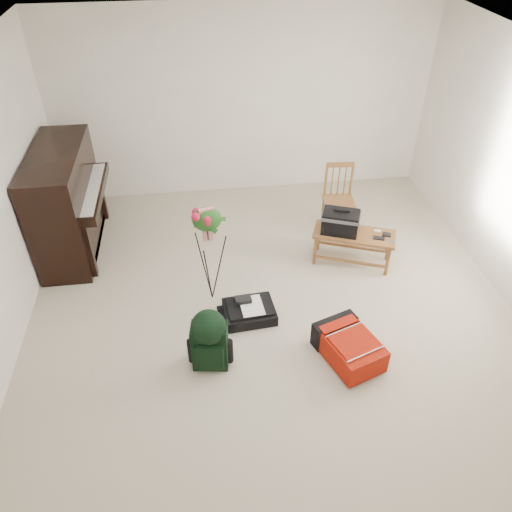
{
  "coord_description": "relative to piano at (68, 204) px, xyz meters",
  "views": [
    {
      "loc": [
        -0.67,
        -3.59,
        3.66
      ],
      "look_at": [
        -0.15,
        0.35,
        0.59
      ],
      "focal_mm": 35.0,
      "sensor_mm": 36.0,
      "label": 1
    }
  ],
  "objects": [
    {
      "name": "floor",
      "position": [
        2.19,
        -1.6,
        -0.6
      ],
      "size": [
        5.0,
        5.5,
        0.01
      ],
      "primitive_type": "cube",
      "color": "beige",
      "rests_on": "ground"
    },
    {
      "name": "ceiling",
      "position": [
        2.19,
        -1.6,
        1.9
      ],
      "size": [
        5.0,
        5.5,
        0.01
      ],
      "primitive_type": "cube",
      "color": "white",
      "rests_on": "wall_back"
    },
    {
      "name": "wall_back",
      "position": [
        2.19,
        1.15,
        0.65
      ],
      "size": [
        5.0,
        0.04,
        2.5
      ],
      "primitive_type": "cube",
      "color": "white",
      "rests_on": "floor"
    },
    {
      "name": "piano",
      "position": [
        0.0,
        0.0,
        0.0
      ],
      "size": [
        0.71,
        1.5,
        1.25
      ],
      "color": "black",
      "rests_on": "floor"
    },
    {
      "name": "bench",
      "position": [
        3.12,
        -0.75,
        -0.1
      ],
      "size": [
        0.98,
        0.68,
        0.7
      ],
      "rotation": [
        0.0,
        0.0,
        -0.38
      ],
      "color": "#9B6732",
      "rests_on": "floor"
    },
    {
      "name": "dining_chair",
      "position": [
        3.24,
        -0.04,
        -0.18
      ],
      "size": [
        0.4,
        0.4,
        0.86
      ],
      "rotation": [
        0.0,
        0.0,
        -0.09
      ],
      "color": "#9B6732",
      "rests_on": "floor"
    },
    {
      "name": "red_suitcase",
      "position": [
        2.79,
        -2.13,
        -0.45
      ],
      "size": [
        0.62,
        0.76,
        0.27
      ],
      "rotation": [
        0.0,
        0.0,
        0.34
      ],
      "color": "red",
      "rests_on": "floor"
    },
    {
      "name": "black_duffel",
      "position": [
        1.94,
        -1.5,
        -0.52
      ],
      "size": [
        0.54,
        0.45,
        0.21
      ],
      "rotation": [
        0.0,
        0.0,
        0.08
      ],
      "color": "black",
      "rests_on": "floor"
    },
    {
      "name": "green_backpack",
      "position": [
        1.51,
        -2.08,
        -0.25
      ],
      "size": [
        0.35,
        0.32,
        0.64
      ],
      "rotation": [
        0.0,
        0.0,
        -0.15
      ],
      "color": "black",
      "rests_on": "floor"
    },
    {
      "name": "flower_stand",
      "position": [
        1.58,
        -1.16,
        -0.02
      ],
      "size": [
        0.44,
        0.44,
        1.18
      ],
      "rotation": [
        0.0,
        0.0,
        0.22
      ],
      "color": "black",
      "rests_on": "floor"
    }
  ]
}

